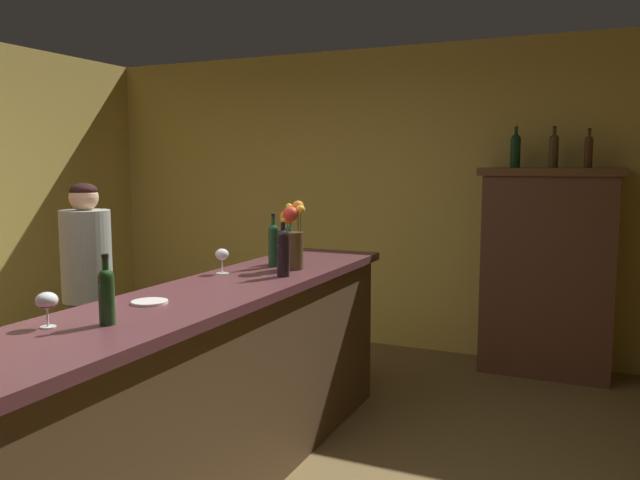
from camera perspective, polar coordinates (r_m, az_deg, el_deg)
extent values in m
cube|color=#D4B356|center=(5.92, 3.21, 3.75)|extent=(5.31, 0.12, 2.67)
cube|color=#4E3823|center=(3.36, -9.26, -13.44)|extent=(0.57, 3.03, 0.98)
cube|color=#542B30|center=(3.22, -9.43, -4.76)|extent=(0.64, 3.16, 0.05)
cube|color=brown|center=(5.28, 19.70, -2.74)|extent=(0.97, 0.40, 1.62)
cube|color=brown|center=(5.21, 20.05, 5.76)|extent=(1.05, 0.46, 0.06)
cylinder|color=#183C22|center=(3.84, -4.19, -0.74)|extent=(0.06, 0.06, 0.22)
sphere|color=#183C22|center=(3.83, -4.20, 0.92)|extent=(0.06, 0.06, 0.06)
cylinder|color=#183C22|center=(3.82, -4.21, 1.53)|extent=(0.02, 0.02, 0.08)
cylinder|color=black|center=(3.82, -4.22, 2.26)|extent=(0.02, 0.02, 0.02)
cylinder|color=#1C3B19|center=(2.59, -18.56, -5.18)|extent=(0.06, 0.06, 0.19)
sphere|color=#1C3B19|center=(2.57, -18.64, -3.13)|extent=(0.06, 0.06, 0.06)
cylinder|color=#1C3B19|center=(2.56, -18.67, -2.34)|extent=(0.03, 0.03, 0.07)
cylinder|color=black|center=(2.56, -18.71, -1.36)|extent=(0.03, 0.03, 0.02)
cylinder|color=#22482D|center=(4.00, -3.00, -0.55)|extent=(0.07, 0.07, 0.21)
sphere|color=#22482D|center=(3.98, -3.01, 0.94)|extent=(0.07, 0.07, 0.07)
cylinder|color=#22482D|center=(3.98, -3.02, 1.48)|extent=(0.03, 0.03, 0.08)
cylinder|color=red|center=(3.98, -3.02, 2.14)|extent=(0.03, 0.03, 0.02)
cylinder|color=black|center=(3.50, -3.32, -1.47)|extent=(0.07, 0.07, 0.22)
sphere|color=black|center=(3.49, -3.33, 0.34)|extent=(0.07, 0.07, 0.07)
cylinder|color=black|center=(3.48, -3.34, 0.98)|extent=(0.02, 0.02, 0.08)
cylinder|color=gold|center=(3.48, -3.34, 1.75)|extent=(0.03, 0.03, 0.02)
cylinder|color=white|center=(2.64, -23.19, -7.16)|extent=(0.06, 0.06, 0.00)
cylinder|color=white|center=(2.63, -23.22, -6.39)|extent=(0.01, 0.01, 0.07)
ellipsoid|color=white|center=(2.62, -23.29, -4.98)|extent=(0.08, 0.08, 0.06)
ellipsoid|color=maroon|center=(2.62, -23.27, -5.36)|extent=(0.07, 0.07, 0.03)
cylinder|color=white|center=(4.33, -2.72, -1.34)|extent=(0.07, 0.07, 0.00)
cylinder|color=white|center=(4.33, -2.72, -0.81)|extent=(0.01, 0.01, 0.08)
ellipsoid|color=white|center=(4.32, -2.72, 0.17)|extent=(0.07, 0.07, 0.07)
ellipsoid|color=maroon|center=(4.32, -2.72, -0.10)|extent=(0.06, 0.06, 0.03)
cylinder|color=white|center=(3.64, -8.75, -2.96)|extent=(0.07, 0.07, 0.00)
cylinder|color=white|center=(3.64, -8.76, -2.36)|extent=(0.01, 0.01, 0.07)
ellipsoid|color=white|center=(3.63, -8.78, -1.27)|extent=(0.08, 0.08, 0.06)
cylinder|color=#4F3B20|center=(3.74, -2.48, -0.96)|extent=(0.13, 0.13, 0.22)
cylinder|color=#38602D|center=(3.72, -1.76, 1.04)|extent=(0.01, 0.01, 0.22)
sphere|color=yellow|center=(3.71, -1.76, 2.73)|extent=(0.05, 0.05, 0.05)
cylinder|color=#38602D|center=(3.76, -1.97, 1.22)|extent=(0.01, 0.01, 0.24)
sphere|color=orange|center=(3.75, -1.98, 3.01)|extent=(0.07, 0.07, 0.07)
cylinder|color=#38602D|center=(3.75, -2.77, 1.19)|extent=(0.01, 0.01, 0.23)
sphere|color=gold|center=(3.74, -2.78, 2.98)|extent=(0.04, 0.04, 0.04)
cylinder|color=#38602D|center=(3.73, -2.94, 0.71)|extent=(0.01, 0.01, 0.18)
sphere|color=orange|center=(3.72, -2.95, 2.05)|extent=(0.09, 0.09, 0.09)
cylinder|color=#38602D|center=(3.71, -2.66, 0.83)|extent=(0.01, 0.01, 0.20)
sphere|color=red|center=(3.70, -2.66, 2.34)|extent=(0.09, 0.09, 0.09)
cylinder|color=white|center=(2.94, -15.02, -5.40)|extent=(0.16, 0.16, 0.01)
cylinder|color=#12371A|center=(5.24, 17.10, 7.41)|extent=(0.08, 0.08, 0.22)
sphere|color=#12371A|center=(5.24, 17.14, 8.61)|extent=(0.08, 0.08, 0.08)
cylinder|color=#12371A|center=(5.25, 17.16, 9.15)|extent=(0.03, 0.03, 0.10)
cylinder|color=gold|center=(5.25, 17.18, 9.77)|extent=(0.03, 0.03, 0.02)
cylinder|color=#46351D|center=(5.21, 20.20, 7.29)|extent=(0.07, 0.07, 0.22)
sphere|color=#46351D|center=(5.22, 20.25, 8.49)|extent=(0.07, 0.07, 0.07)
cylinder|color=#46351D|center=(5.22, 20.27, 8.93)|extent=(0.03, 0.03, 0.08)
cylinder|color=black|center=(5.22, 20.29, 9.46)|extent=(0.03, 0.03, 0.02)
cylinder|color=#4F2D18|center=(5.20, 22.92, 7.11)|extent=(0.06, 0.06, 0.21)
sphere|color=#4F2D18|center=(5.20, 22.97, 8.25)|extent=(0.06, 0.06, 0.06)
cylinder|color=#4F2D18|center=(5.20, 22.99, 8.64)|extent=(0.02, 0.02, 0.07)
cylinder|color=black|center=(5.21, 23.01, 9.12)|extent=(0.02, 0.02, 0.02)
cylinder|color=#1F2E4D|center=(4.42, -19.84, -10.13)|extent=(0.22, 0.22, 0.79)
cylinder|color=gray|center=(4.28, -20.21, -1.33)|extent=(0.31, 0.31, 0.58)
sphere|color=#E0AE87|center=(4.24, -20.41, 3.61)|extent=(0.18, 0.18, 0.18)
ellipsoid|color=black|center=(4.24, -20.43, 4.15)|extent=(0.17, 0.17, 0.10)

